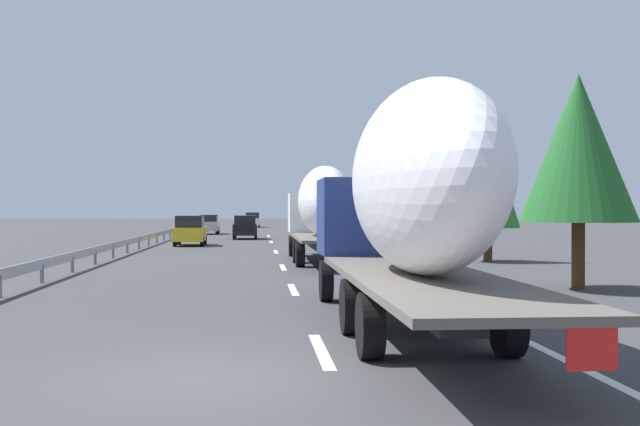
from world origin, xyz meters
TOP-DOWN VIEW (x-y plane):
  - ground_plane at (40.00, 0.00)m, footprint 260.00×260.00m
  - lane_stripe_0 at (2.00, -1.80)m, footprint 3.20×0.20m
  - lane_stripe_1 at (11.72, -1.80)m, footprint 3.20×0.20m
  - lane_stripe_2 at (20.26, -1.80)m, footprint 3.20×0.20m
  - lane_stripe_3 at (31.53, -1.80)m, footprint 3.20×0.20m
  - lane_stripe_4 at (44.26, -1.80)m, footprint 3.20×0.20m
  - lane_stripe_5 at (55.99, -1.80)m, footprint 3.20×0.20m
  - edge_line_right at (45.00, -5.50)m, footprint 110.00×0.20m
  - truck_lead at (22.96, -3.60)m, footprint 13.06×2.55m
  - truck_trailing at (3.69, -3.60)m, footprint 14.35×2.55m
  - car_yellow_coupe at (39.15, 3.44)m, footprint 4.29×1.89m
  - car_silver_hatch at (61.61, 3.59)m, footprint 4.54×1.77m
  - car_white_van at (87.56, -0.29)m, footprint 4.66×1.89m
  - car_black_suv at (49.72, 0.11)m, footprint 4.26×1.85m
  - road_sign at (40.63, -6.70)m, footprint 0.10×0.90m
  - tree_0 at (23.04, -11.00)m, footprint 2.81×2.81m
  - tree_1 at (11.17, -10.08)m, footprint 3.36×3.36m
  - tree_2 at (74.96, -12.09)m, footprint 3.50×3.50m
  - tree_3 at (57.40, -9.84)m, footprint 3.39×3.39m
  - guardrail_median at (43.00, 6.00)m, footprint 94.00×0.10m

SIDE VIEW (x-z plane):
  - ground_plane at x=40.00m, z-range 0.00..0.00m
  - lane_stripe_0 at x=2.00m, z-range 0.00..0.01m
  - lane_stripe_1 at x=11.72m, z-range 0.00..0.01m
  - lane_stripe_2 at x=20.26m, z-range 0.00..0.01m
  - lane_stripe_3 at x=31.53m, z-range 0.00..0.01m
  - lane_stripe_4 at x=44.26m, z-range 0.00..0.01m
  - lane_stripe_5 at x=55.99m, z-range 0.00..0.01m
  - edge_line_right at x=45.00m, z-range 0.00..0.01m
  - guardrail_median at x=43.00m, z-range 0.20..0.96m
  - car_silver_hatch at x=61.61m, z-range 0.02..1.80m
  - car_black_suv at x=49.72m, z-range 0.01..1.84m
  - car_white_van at x=87.56m, z-range 0.01..1.88m
  - car_yellow_coupe at x=39.15m, z-range 0.00..1.91m
  - road_sign at x=40.63m, z-range 0.61..3.80m
  - truck_lead at x=22.96m, z-range 0.31..4.45m
  - truck_trailing at x=3.69m, z-range 0.30..4.83m
  - tree_2 at x=74.96m, z-range 0.64..5.48m
  - tree_0 at x=23.04m, z-range 0.74..6.84m
  - tree_3 at x=57.40m, z-range 0.61..7.47m
  - tree_1 at x=11.17m, z-range 0.96..7.24m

